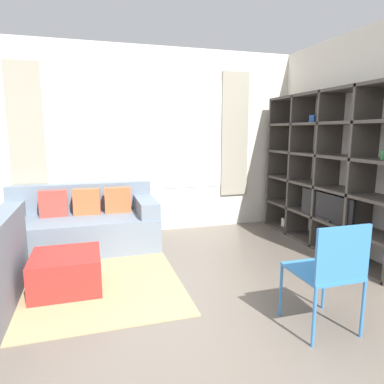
{
  "coord_description": "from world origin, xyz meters",
  "views": [
    {
      "loc": [
        -0.7,
        -1.69,
        1.5
      ],
      "look_at": [
        0.35,
        1.84,
        0.85
      ],
      "focal_mm": 32.0,
      "sensor_mm": 36.0,
      "label": 1
    }
  ],
  "objects": [
    {
      "name": "wall_back",
      "position": [
        0.0,
        3.37,
        1.36
      ],
      "size": [
        6.0,
        0.11,
        2.7
      ],
      "color": "silver",
      "rests_on": "ground_plane"
    },
    {
      "name": "wall_right",
      "position": [
        2.43,
        1.67,
        1.35
      ],
      "size": [
        0.07,
        4.54,
        2.7
      ],
      "primitive_type": "cube",
      "color": "silver",
      "rests_on": "ground_plane"
    },
    {
      "name": "area_rug",
      "position": [
        -1.15,
        1.75,
        0.01
      ],
      "size": [
        2.52,
        1.94,
        0.01
      ],
      "primitive_type": "cube",
      "color": "tan",
      "rests_on": "ground_plane"
    },
    {
      "name": "shelving_unit",
      "position": [
        2.23,
        1.98,
        0.99
      ],
      "size": [
        0.4,
        2.4,
        2.0
      ],
      "color": "silver",
      "rests_on": "ground_plane"
    },
    {
      "name": "couch_main",
      "position": [
        -0.84,
        2.85,
        0.3
      ],
      "size": [
        1.88,
        0.97,
        0.8
      ],
      "color": "slate",
      "rests_on": "ground_plane"
    },
    {
      "name": "ottoman",
      "position": [
        -0.97,
        1.61,
        0.18
      ],
      "size": [
        0.63,
        0.62,
        0.36
      ],
      "color": "#A82823",
      "rests_on": "ground_plane"
    },
    {
      "name": "folding_chair",
      "position": [
        0.95,
        0.3,
        0.52
      ],
      "size": [
        0.44,
        0.46,
        0.86
      ],
      "rotation": [
        0.0,
        0.0,
        3.14
      ],
      "color": "#3375B7",
      "rests_on": "ground_plane"
    }
  ]
}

